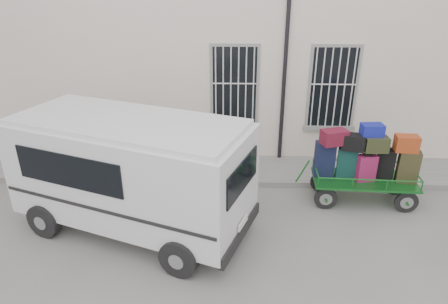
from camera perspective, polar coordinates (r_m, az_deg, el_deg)
ground at (r=9.40m, az=3.65°, el=-9.08°), size 80.00×80.00×0.00m
building at (r=13.51m, az=3.42°, el=15.13°), size 24.00×5.15×6.00m
sidewalk at (r=11.26m, az=3.39°, el=-2.56°), size 24.00×1.70×0.15m
luggage_cart at (r=10.02m, az=19.45°, el=-1.46°), size 2.85×1.21×2.00m
van at (r=8.53m, az=-13.13°, el=-2.27°), size 5.38×3.67×2.52m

